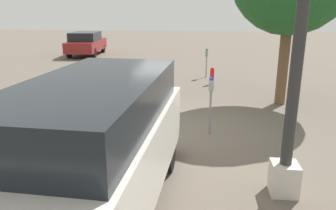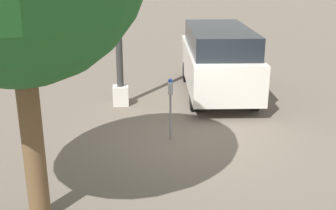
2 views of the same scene
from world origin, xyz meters
name	(u,v)px [view 2 (image 2 of 2)]	position (x,y,z in m)	size (l,w,h in m)	color
ground_plane	(193,141)	(0.00, 0.00, 0.00)	(80.00, 80.00, 0.00)	#60564C
parking_meter_near	(170,95)	(0.14, 0.50, 1.07)	(0.21, 0.13, 1.45)	gray
lamp_post	(118,33)	(2.78, 1.68, 2.07)	(0.44, 0.44, 5.69)	beige
parked_van	(218,59)	(3.57, -1.26, 1.12)	(5.02, 2.17, 2.06)	beige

